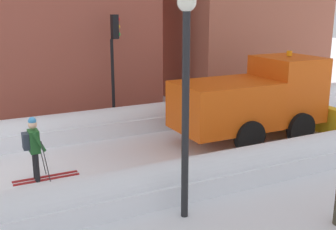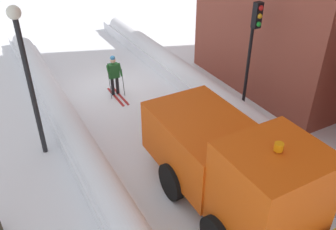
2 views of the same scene
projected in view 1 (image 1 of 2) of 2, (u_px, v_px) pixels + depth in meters
name	position (u px, v px, depth m)	size (l,w,h in m)	color
ground_plane	(292.00, 132.00, 16.05)	(80.00, 80.00, 0.00)	white
snowbank_left	(246.00, 106.00, 18.42)	(1.10, 36.00, 1.01)	white
plow_truck	(256.00, 99.00, 14.85)	(3.20, 5.98, 3.12)	#DB510F
skier	(34.00, 146.00, 11.38)	(0.62, 1.80, 1.81)	black
traffic_light_pole	(114.00, 49.00, 16.02)	(0.28, 0.42, 4.36)	black
street_lamp	(186.00, 80.00, 8.86)	(0.40, 0.40, 4.95)	black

